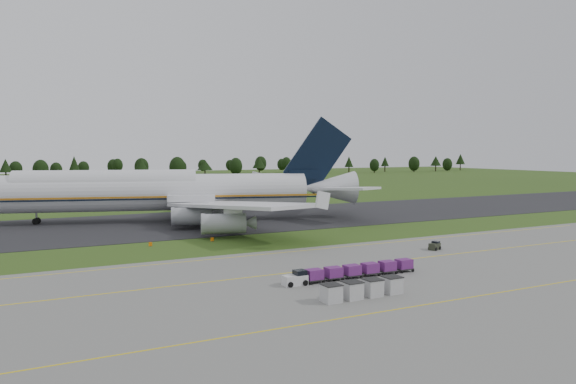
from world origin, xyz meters
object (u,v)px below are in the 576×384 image
aircraft (167,191)px  edge_markers (182,242)px  utility_cart (435,247)px  baggage_train (350,271)px  uld_row (362,289)px

aircraft → edge_markers: bearing=-100.7°
aircraft → utility_cart: (25.62, -50.27, -5.63)m
aircraft → utility_cart: aircraft is taller
baggage_train → utility_cart: (21.05, 9.50, -0.33)m
baggage_train → edge_markers: bearing=107.1°
aircraft → utility_cart: 56.70m
edge_markers → aircraft: bearing=79.3°
aircraft → edge_markers: (-5.27, -27.86, -5.89)m
uld_row → edge_markers: uld_row is taller
utility_cart → uld_row: uld_row is taller
aircraft → uld_row: aircraft is taller
baggage_train → utility_cart: baggage_train is taller
utility_cart → uld_row: (-24.54, -17.00, 0.40)m
uld_row → edge_markers: bearing=99.1°
baggage_train → uld_row: 8.28m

